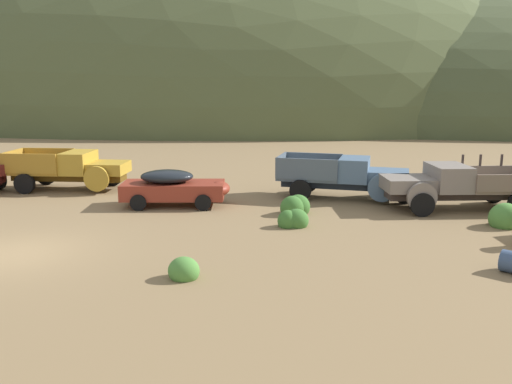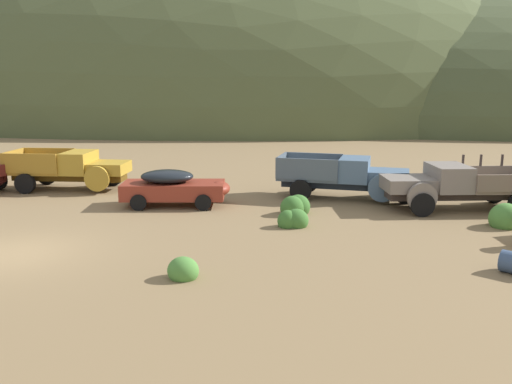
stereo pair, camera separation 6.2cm
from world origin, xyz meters
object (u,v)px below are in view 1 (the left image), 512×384
Objects in this scene: car_rust_red at (176,187)px; truck_primer_gray at (450,186)px; truck_mustard at (76,169)px; truck_chalk_blue at (350,176)px.

truck_primer_gray reaches higher than car_rust_red.
truck_primer_gray is (11.50, 1.08, 0.19)m from car_rust_red.
truck_mustard is 1.23× the size of car_rust_red.
truck_primer_gray reaches higher than truck_chalk_blue.
truck_chalk_blue reaches higher than car_rust_red.
truck_chalk_blue is (13.28, -0.03, -0.00)m from truck_mustard.
truck_primer_gray is at bearing -13.16° from truck_chalk_blue.
truck_mustard is 17.46m from truck_primer_gray.
truck_mustard is 0.86× the size of truck_primer_gray.
truck_primer_gray reaches higher than truck_mustard.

